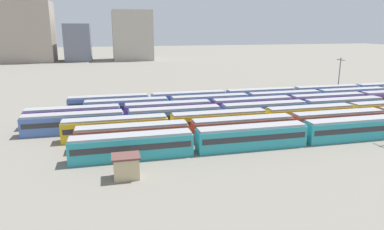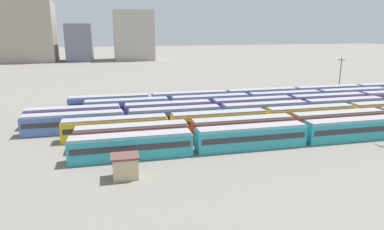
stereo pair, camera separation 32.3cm
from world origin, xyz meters
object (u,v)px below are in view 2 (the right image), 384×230
at_px(signal_hut, 125,166).
at_px(catenary_pole_1, 340,75).
at_px(train_track_5, 285,99).
at_px(train_track_0, 304,133).
at_px(train_track_2, 266,118).
at_px(train_track_4, 252,106).
at_px(train_track_6, 295,94).
at_px(train_track_1, 381,118).
at_px(train_track_3, 221,114).

bearing_deg(signal_hut, catenary_pole_1, 33.95).
bearing_deg(catenary_pole_1, train_track_5, -158.50).
bearing_deg(train_track_0, train_track_2, 101.00).
distance_m(train_track_4, train_track_6, 19.40).
bearing_deg(train_track_6, train_track_0, -117.16).
relative_size(train_track_1, catenary_pole_1, 10.38).
bearing_deg(train_track_4, train_track_5, 25.93).
height_order(train_track_0, train_track_6, same).
height_order(train_track_1, train_track_4, same).
relative_size(train_track_6, catenary_pole_1, 10.38).
xyz_separation_m(train_track_4, signal_hut, (-29.23, -27.45, -0.35)).
height_order(train_track_1, train_track_2, same).
relative_size(train_track_0, train_track_6, 0.66).
distance_m(train_track_6, catenary_pole_1, 15.79).
distance_m(train_track_4, train_track_5, 11.89).
bearing_deg(train_track_6, signal_hut, -140.31).
xyz_separation_m(train_track_0, train_track_2, (-2.02, 10.40, 0.00)).
xyz_separation_m(train_track_3, catenary_pole_1, (40.37, 18.54, 4.07)).
bearing_deg(catenary_pole_1, train_track_0, -132.22).
bearing_deg(catenary_pole_1, signal_hut, -146.05).
bearing_deg(train_track_0, train_track_3, 121.05).
height_order(train_track_1, signal_hut, train_track_1).
distance_m(train_track_3, signal_hut, 30.06).
relative_size(train_track_0, train_track_2, 1.00).
relative_size(train_track_5, train_track_6, 0.83).
xyz_separation_m(train_track_1, train_track_6, (-3.43, 26.00, 0.00)).
relative_size(train_track_2, train_track_3, 1.00).
xyz_separation_m(train_track_3, train_track_6, (25.40, 15.60, 0.00)).
relative_size(train_track_3, signal_hut, 20.75).
bearing_deg(train_track_2, train_track_5, 51.65).
relative_size(train_track_0, train_track_3, 1.00).
relative_size(train_track_3, train_track_4, 0.80).
distance_m(train_track_1, train_track_5, 22.71).
height_order(train_track_4, train_track_6, same).
distance_m(train_track_1, train_track_6, 26.23).
relative_size(train_track_0, train_track_5, 0.80).
bearing_deg(signal_hut, train_track_2, 31.72).
xyz_separation_m(train_track_0, signal_hut, (-29.60, -6.65, -0.35)).
bearing_deg(catenary_pole_1, train_track_6, -168.90).
xyz_separation_m(train_track_0, train_track_4, (-0.37, 20.80, 0.00)).
relative_size(train_track_5, signal_hut, 26.00).
height_order(train_track_6, catenary_pole_1, catenary_pole_1).
distance_m(train_track_2, train_track_4, 10.53).
bearing_deg(train_track_5, train_track_6, 42.44).
height_order(catenary_pole_1, signal_hut, catenary_pole_1).
xyz_separation_m(train_track_6, catenary_pole_1, (14.97, 2.94, 4.07)).
distance_m(train_track_0, train_track_3, 18.21).
bearing_deg(catenary_pole_1, train_track_1, -111.75).
relative_size(train_track_4, signal_hut, 26.00).
bearing_deg(train_track_5, signal_hut, -140.72).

